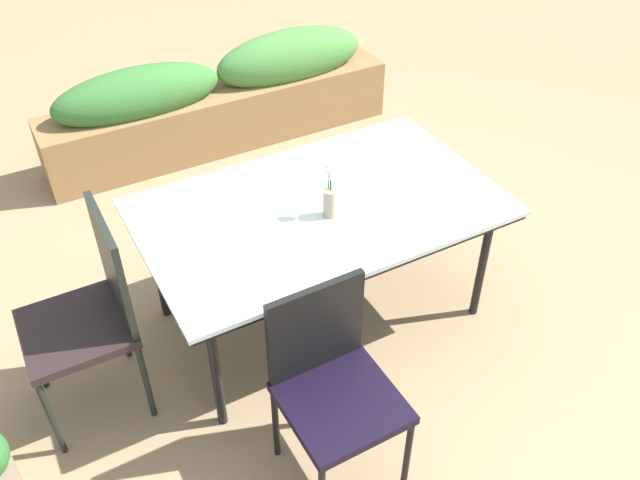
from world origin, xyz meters
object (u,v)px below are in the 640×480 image
(chair_near_left, at_px, (332,379))
(flower_vase, at_px, (330,196))
(chair_end_left, at_px, (91,308))
(dining_table, at_px, (320,213))
(planter_box, at_px, (221,99))

(chair_near_left, height_order, flower_vase, flower_vase)
(chair_near_left, distance_m, flower_vase, 0.85)
(chair_end_left, bearing_deg, dining_table, -89.59)
(chair_end_left, xyz_separation_m, flower_vase, (1.11, -0.09, 0.26))
(chair_end_left, height_order, planter_box, chair_end_left)
(dining_table, height_order, planter_box, planter_box)
(flower_vase, bearing_deg, planter_box, 83.13)
(dining_table, bearing_deg, planter_box, 82.70)
(chair_near_left, xyz_separation_m, flower_vase, (0.38, 0.70, 0.31))
(dining_table, relative_size, chair_near_left, 1.88)
(dining_table, height_order, chair_near_left, chair_near_left)
(flower_vase, height_order, planter_box, flower_vase)
(dining_table, bearing_deg, chair_near_left, -115.90)
(chair_end_left, xyz_separation_m, chair_near_left, (0.73, -0.78, -0.05))
(dining_table, relative_size, chair_end_left, 1.69)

